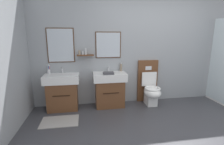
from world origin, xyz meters
The scene contains 11 objects.
ground_plane centered at (0.00, 0.00, -0.05)m, with size 6.70×4.79×0.10m, color #3D3D42.
wall_back centered at (-0.02, 1.74, 1.32)m, with size 5.50×0.27×2.64m.
bath_mat centered at (-1.97, 0.92, 0.01)m, with size 0.68×0.44×0.01m, color #9E9993.
vanity_sink_left centered at (-1.97, 1.49, 0.41)m, with size 0.72×0.45×0.77m.
tap_on_left_sink centered at (-1.97, 1.65, 0.84)m, with size 0.03×0.13×0.11m.
vanity_sink_right centered at (-0.96, 1.49, 0.41)m, with size 0.72×0.45×0.77m.
tap_on_right_sink centered at (-0.96, 1.65, 0.84)m, with size 0.03×0.13×0.11m.
toilet centered at (-0.01, 1.48, 0.38)m, with size 0.48×0.62×1.00m.
toothbrush_cup centered at (-2.25, 1.64, 0.83)m, with size 0.07×0.07×0.21m.
soap_dispenser centered at (-0.67, 1.65, 0.85)m, with size 0.06×0.06×0.20m.
folded_hand_towel centered at (-1.00, 1.37, 0.79)m, with size 0.22×0.16×0.04m, color #47474C.
Camera 1 is at (-1.46, -1.97, 1.55)m, focal length 26.29 mm.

